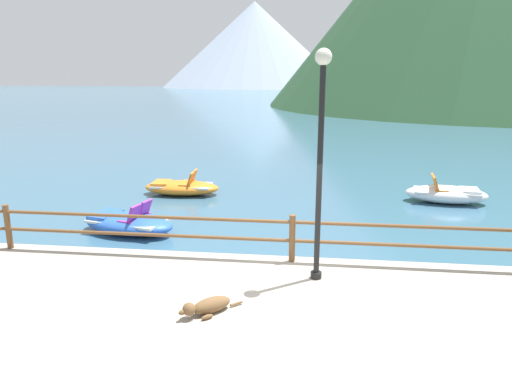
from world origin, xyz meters
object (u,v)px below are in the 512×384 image
object	(u,v)px
dog_resting	(208,306)
pedal_boat_0	(181,187)
pedal_boat_3	(447,194)
pedal_boat_1	(128,223)
lamp_post	(320,146)

from	to	relation	value
dog_resting	pedal_boat_0	size ratio (longest dim) A/B	0.35
pedal_boat_0	pedal_boat_3	distance (m)	8.64
pedal_boat_0	pedal_boat_1	xyz separation A→B (m)	(-0.30, -3.96, 0.01)
pedal_boat_0	pedal_boat_3	bearing A→B (deg)	0.00
dog_resting	pedal_boat_0	bearing A→B (deg)	108.34
pedal_boat_0	pedal_boat_1	distance (m)	3.97
dog_resting	pedal_boat_3	world-z (taller)	pedal_boat_3
pedal_boat_1	pedal_boat_3	bearing A→B (deg)	23.88
lamp_post	dog_resting	size ratio (longest dim) A/B	4.47
dog_resting	pedal_boat_1	bearing A→B (deg)	124.32
lamp_post	pedal_boat_0	size ratio (longest dim) A/B	1.57
lamp_post	pedal_boat_1	size ratio (longest dim) A/B	1.46
lamp_post	pedal_boat_3	xyz separation A→B (m)	(4.14, 7.05, -2.52)
lamp_post	dog_resting	xyz separation A→B (m)	(-1.66, -1.49, -2.29)
lamp_post	pedal_boat_1	bearing A→B (deg)	147.14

